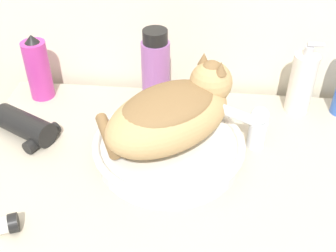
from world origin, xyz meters
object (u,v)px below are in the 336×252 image
Objects in this scene: spray_bottle_trigger at (38,69)px; soap_pump_bottle at (302,83)px; faucet at (253,124)px; mouthwash_bottle at (156,69)px; cat at (173,111)px; hair_dryer at (26,126)px.

soap_pump_bottle is at bearing 0.00° from spray_bottle_trigger.
mouthwash_bottle is at bearing -50.18° from faucet.
spray_bottle_trigger is 0.33m from mouthwash_bottle.
soap_pump_bottle is at bearing -144.87° from faucet.
spray_bottle_trigger is (-0.39, 0.22, -0.04)m from cat.
mouthwash_bottle reaches higher than hair_dryer.
mouthwash_bottle is at bearing -122.57° from hair_dryer.
mouthwash_bottle is (-0.25, 0.17, 0.04)m from faucet.
faucet is 0.76× the size of hair_dryer.
faucet is 0.22m from soap_pump_bottle.
soap_pump_bottle is (0.32, 0.22, -0.04)m from cat.
faucet is (0.19, 0.05, -0.06)m from cat.
spray_bottle_trigger is 0.71m from soap_pump_bottle.
spray_bottle_trigger is 1.01× the size of hair_dryer.
soap_pump_bottle is at bearing -10.88° from cat.
soap_pump_bottle reaches higher than spray_bottle_trigger.
cat is 1.76× the size of soap_pump_bottle.
faucet is 0.56m from hair_dryer.
mouthwash_bottle is at bearing 0.00° from spray_bottle_trigger.
mouthwash_bottle is at bearing 61.93° from cat.
hair_dryer is at bearing -165.34° from soap_pump_bottle.
cat is 0.39m from hair_dryer.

